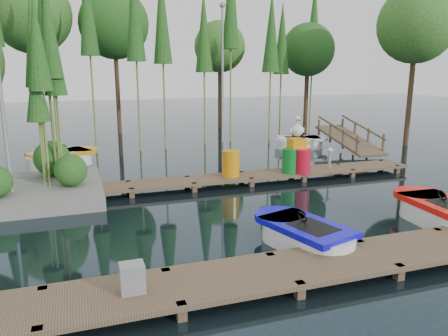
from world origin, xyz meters
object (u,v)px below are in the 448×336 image
object	(u,v)px
boat_blue	(304,236)
boat_yellow_far	(61,159)
boat_red	(443,214)
utility_cabinet	(132,278)
yellow_barrel	(231,163)
drum_cluster	(298,156)

from	to	relation	value
boat_blue	boat_yellow_far	size ratio (longest dim) A/B	0.90
boat_red	utility_cabinet	bearing A→B (deg)	-167.28
boat_red	yellow_barrel	world-z (taller)	yellow_barrel
utility_cabinet	boat_yellow_far	bearing A→B (deg)	96.61
boat_blue	boat_yellow_far	bearing A→B (deg)	100.72
utility_cabinet	drum_cluster	size ratio (longest dim) A/B	0.25
boat_red	boat_yellow_far	world-z (taller)	boat_yellow_far
boat_yellow_far	yellow_barrel	distance (m)	7.50
boat_red	yellow_barrel	bearing A→B (deg)	127.42
boat_red	utility_cabinet	world-z (taller)	boat_red
yellow_barrel	drum_cluster	distance (m)	2.51
boat_blue	yellow_barrel	xyz separation A→B (m)	(0.25, 5.66, 0.49)
boat_blue	utility_cabinet	world-z (taller)	boat_blue
drum_cluster	boat_red	bearing A→B (deg)	-75.74
yellow_barrel	drum_cluster	size ratio (longest dim) A/B	0.45
boat_yellow_far	utility_cabinet	world-z (taller)	boat_yellow_far
drum_cluster	yellow_barrel	bearing A→B (deg)	176.48
boat_red	boat_yellow_far	xyz separation A→B (m)	(-9.51, 10.45, 0.03)
boat_red	boat_yellow_far	bearing A→B (deg)	134.80
utility_cabinet	drum_cluster	distance (m)	9.63
drum_cluster	boat_blue	bearing A→B (deg)	-116.54
boat_blue	yellow_barrel	distance (m)	5.69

